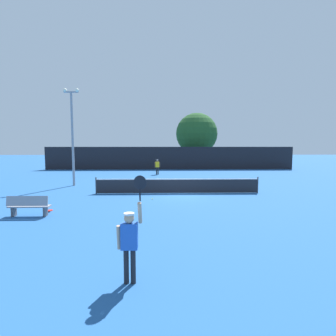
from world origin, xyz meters
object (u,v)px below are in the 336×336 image
at_px(player_serving, 130,237).
at_px(light_pole, 72,130).
at_px(player_receiving, 157,166).
at_px(large_tree, 197,134).
at_px(parked_car_mid, 182,160).
at_px(parked_car_far, 235,160).
at_px(tennis_ball, 152,199).
at_px(courtside_bench, 29,206).
at_px(spare_racket, 49,210).
at_px(parked_car_near, 148,160).

bearing_deg(player_serving, light_pole, 112.51).
relative_size(player_receiving, large_tree, 0.20).
xyz_separation_m(player_serving, parked_car_mid, (3.68, 32.97, -0.33)).
xyz_separation_m(player_receiving, parked_car_far, (11.70, 12.93, -0.17)).
bearing_deg(parked_car_far, parked_car_mid, -174.00).
bearing_deg(parked_car_mid, large_tree, -3.45).
xyz_separation_m(tennis_ball, large_tree, (5.62, 23.60, 4.63)).
height_order(courtside_bench, parked_car_far, parked_car_far).
xyz_separation_m(tennis_ball, parked_car_far, (11.78, 25.50, 0.74)).
xyz_separation_m(player_receiving, courtside_bench, (-5.44, -16.07, -0.47)).
bearing_deg(light_pole, parked_car_far, 48.14).
xyz_separation_m(player_serving, spare_racket, (-4.70, 6.80, -1.08)).
height_order(player_serving, parked_car_far, player_serving).
distance_m(light_pole, parked_car_near, 21.15).
bearing_deg(parked_car_mid, parked_car_near, 156.13).
bearing_deg(large_tree, courtside_bench, -112.04).
relative_size(spare_racket, parked_car_far, 0.12).
relative_size(player_serving, parked_car_mid, 0.59).
bearing_deg(spare_racket, parked_car_near, 83.40).
bearing_deg(large_tree, tennis_ball, -103.40).
relative_size(tennis_ball, large_tree, 0.01).
xyz_separation_m(spare_racket, large_tree, (10.49, 26.12, 4.64)).
bearing_deg(courtside_bench, player_serving, -48.27).
height_order(tennis_ball, courtside_bench, courtside_bench).
height_order(tennis_ball, large_tree, large_tree).
xyz_separation_m(large_tree, parked_car_mid, (-2.11, 0.05, -3.89)).
bearing_deg(player_receiving, light_pole, 48.63).
relative_size(spare_racket, courtside_bench, 0.29).
relative_size(player_serving, spare_racket, 4.85).
distance_m(spare_racket, large_tree, 28.53).
distance_m(player_receiving, courtside_bench, 16.97).
relative_size(spare_racket, light_pole, 0.07).
distance_m(player_receiving, parked_car_mid, 11.61).
distance_m(light_pole, parked_car_mid, 21.02).
relative_size(tennis_ball, light_pole, 0.01).
relative_size(player_receiving, courtside_bench, 0.87).
distance_m(player_serving, courtside_bench, 7.81).
bearing_deg(parked_car_mid, light_pole, -120.06).
height_order(courtside_bench, light_pole, light_pole).
xyz_separation_m(tennis_ball, parked_car_near, (-1.60, 25.71, 0.74)).
bearing_deg(tennis_ball, large_tree, 76.60).
height_order(player_receiving, spare_racket, player_receiving).
distance_m(light_pole, parked_car_far, 27.25).
bearing_deg(large_tree, light_pole, -123.07).
relative_size(courtside_bench, parked_car_far, 0.41).
distance_m(spare_racket, courtside_bench, 1.19).
relative_size(tennis_ball, parked_car_mid, 0.02).
bearing_deg(parked_car_far, player_receiving, -138.69).
xyz_separation_m(courtside_bench, parked_car_mid, (8.86, 27.16, 0.30)).
relative_size(spare_racket, large_tree, 0.07).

